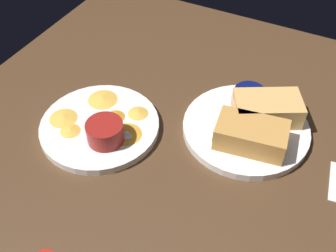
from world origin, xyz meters
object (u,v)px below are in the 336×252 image
Objects in this scene: plate_sandwich_main at (246,128)px; ramekin_light_gravy at (105,131)px; ramekin_dark_sauce at (249,98)px; sandwich_half_near at (251,135)px; plate_chips_companion at (100,126)px; spoon_by_gravy_ramekin at (120,132)px; sandwich_half_far at (267,109)px; spoon_by_dark_ramekin at (252,123)px.

plate_sandwich_main is 27.77cm from ramekin_light_gravy.
sandwich_half_near is at bearing 111.54° from ramekin_dark_sauce.
ramekin_light_gravy is at bearing 140.19° from plate_chips_companion.
plate_chips_companion is at bearing 16.62° from sandwich_half_near.
sandwich_half_near is 27.33cm from ramekin_light_gravy.
spoon_by_gravy_ramekin is (-5.00, 0.35, 1.16)cm from plate_chips_companion.
plate_chips_companion is (26.27, 12.74, 0.00)cm from plate_sandwich_main.
plate_chips_companion is (28.91, 16.71, -3.20)cm from sandwich_half_far.
sandwich_half_far is 32.09cm from ramekin_light_gravy.
sandwich_half_near is 5.64cm from spoon_by_dark_ramekin.
ramekin_light_gravy is 0.71× the size of spoon_by_gravy_ramekin.
spoon_by_gravy_ramekin is at bearing 31.61° from plate_sandwich_main.
sandwich_half_near is at bearing 104.40° from spoon_by_dark_ramekin.
ramekin_light_gravy is (23.51, 16.54, 1.82)cm from spoon_by_dark_ramekin.
sandwich_half_near is 1.42× the size of spoon_by_gravy_ramekin.
ramekin_dark_sauce is at bearing -18.11° from sandwich_half_far.
spoon_by_gravy_ramekin is (23.91, 17.06, -2.04)cm from sandwich_half_far.
spoon_by_gravy_ramekin is (21.27, 13.09, 1.16)cm from plate_sandwich_main.
sandwich_half_far reaches higher than spoon_by_gravy_ramekin.
ramekin_light_gravy is (22.70, 15.72, 2.98)cm from plate_sandwich_main.
ramekin_dark_sauce is at bearing -68.46° from sandwich_half_near.
ramekin_light_gravy reaches higher than plate_chips_companion.
ramekin_dark_sauce is 29.78cm from ramekin_light_gravy.
sandwich_half_near reaches higher than plate_sandwich_main.
sandwich_half_far is 2.40× the size of ramekin_dark_sauce.
plate_sandwich_main is at bearing -154.12° from plate_chips_companion.
plate_sandwich_main is at bearing -148.39° from spoon_by_gravy_ramekin.
plate_sandwich_main is 3.99× the size of ramekin_dark_sauce.
plate_sandwich_main is 29.20cm from plate_chips_companion.
ramekin_dark_sauce is 0.63× the size of spoon_by_gravy_ramekin.
sandwich_half_near is 8.25cm from sandwich_half_far.
spoon_by_gravy_ramekin is (19.58, 18.47, -1.96)cm from ramekin_dark_sauce.
plate_sandwich_main is at bearing 107.42° from ramekin_dark_sauce.
spoon_by_dark_ramekin is at bearing -134.55° from plate_sandwich_main.
sandwich_half_near reaches higher than spoon_by_dark_ramekin.
ramekin_dark_sauce is 0.67× the size of spoon_by_dark_ramekin.
ramekin_dark_sauce is (3.81, -9.65, -0.08)cm from sandwich_half_near.
sandwich_half_far is at bearing -149.96° from plate_chips_companion.
plate_sandwich_main is 1.77× the size of sandwich_half_near.
plate_sandwich_main is 5.74cm from sandwich_half_far.
ramekin_light_gravy is 3.50cm from spoon_by_gravy_ramekin.
sandwich_half_near is at bearing -155.24° from ramekin_light_gravy.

